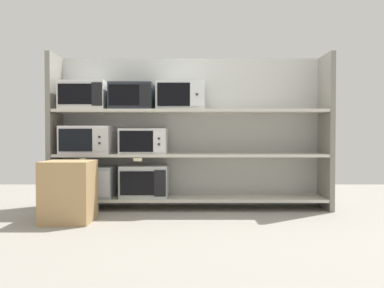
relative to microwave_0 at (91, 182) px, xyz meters
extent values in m
cube|color=gray|center=(1.07, -1.00, -0.30)|extent=(6.79, 6.00, 0.02)
cube|color=#B2B2AD|center=(1.07, 0.23, 0.52)|extent=(2.99, 0.04, 1.61)
cube|color=gray|center=(-0.36, 0.00, 0.52)|extent=(0.05, 0.40, 1.61)
cube|color=gray|center=(2.49, 0.00, 0.52)|extent=(0.05, 0.40, 1.61)
cube|color=beige|center=(1.07, 0.00, -0.18)|extent=(2.79, 0.40, 0.03)
cube|color=#9BA4A5|center=(0.00, 0.00, 0.00)|extent=(0.53, 0.40, 0.32)
cube|color=black|center=(-0.07, -0.20, 0.00)|extent=(0.36, 0.01, 0.26)
cube|color=silver|center=(0.18, -0.20, 0.00)|extent=(0.15, 0.01, 0.26)
cube|color=#B1B8B5|center=(0.59, 0.00, 0.00)|extent=(0.49, 0.36, 0.33)
cube|color=black|center=(0.53, -0.18, 0.00)|extent=(0.34, 0.01, 0.24)
cube|color=black|center=(0.76, -0.18, 0.00)|extent=(0.12, 0.01, 0.27)
cube|color=orange|center=(-0.04, -0.20, -0.22)|extent=(0.08, 0.00, 0.04)
cube|color=beige|center=(1.07, 0.00, 0.28)|extent=(2.79, 0.40, 0.03)
cube|color=silver|center=(-0.01, 0.00, 0.44)|extent=(0.51, 0.39, 0.29)
cube|color=black|center=(-0.08, -0.20, 0.44)|extent=(0.34, 0.01, 0.23)
cube|color=silver|center=(0.16, -0.20, 0.44)|extent=(0.14, 0.01, 0.23)
cylinder|color=#262628|center=(0.16, -0.21, 0.41)|extent=(0.02, 0.01, 0.02)
cylinder|color=#262628|center=(0.16, -0.21, 0.47)|extent=(0.02, 0.01, 0.02)
cube|color=silver|center=(0.58, 0.00, 0.43)|extent=(0.48, 0.35, 0.26)
cube|color=black|center=(0.53, -0.17, 0.43)|extent=(0.34, 0.01, 0.21)
cube|color=silver|center=(0.75, -0.17, 0.43)|extent=(0.12, 0.01, 0.21)
cylinder|color=#262628|center=(0.75, -0.18, 0.40)|extent=(0.02, 0.01, 0.02)
cylinder|color=#262628|center=(0.75, -0.18, 0.45)|extent=(0.02, 0.01, 0.02)
cube|color=beige|center=(-0.01, -0.20, 0.24)|extent=(0.06, 0.00, 0.04)
cube|color=beige|center=(0.54, -0.20, 0.24)|extent=(0.09, 0.00, 0.03)
cube|color=beige|center=(1.07, 0.00, 0.74)|extent=(2.79, 0.40, 0.03)
cube|color=silver|center=(-0.03, 0.00, 0.90)|extent=(0.47, 0.41, 0.29)
cube|color=black|center=(-0.08, -0.21, 0.90)|extent=(0.33, 0.01, 0.20)
cube|color=black|center=(0.14, -0.20, 0.90)|extent=(0.10, 0.01, 0.23)
cube|color=#262B33|center=(0.46, 0.00, 0.89)|extent=(0.44, 0.40, 0.27)
cube|color=black|center=(0.41, -0.20, 0.89)|extent=(0.31, 0.01, 0.21)
cube|color=black|center=(0.62, -0.20, 0.89)|extent=(0.11, 0.01, 0.22)
cube|color=silver|center=(0.96, 0.00, 0.90)|extent=(0.50, 0.33, 0.29)
cube|color=black|center=(0.90, -0.16, 0.90)|extent=(0.33, 0.01, 0.23)
cube|color=silver|center=(1.13, -0.16, 0.90)|extent=(0.14, 0.01, 0.23)
cylinder|color=#262628|center=(1.13, -0.17, 0.90)|extent=(0.02, 0.01, 0.02)
cube|color=tan|center=(-0.02, -0.62, -0.01)|extent=(0.42, 0.42, 0.54)
camera|label=1|loc=(1.08, -4.08, 0.49)|focal=36.51mm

